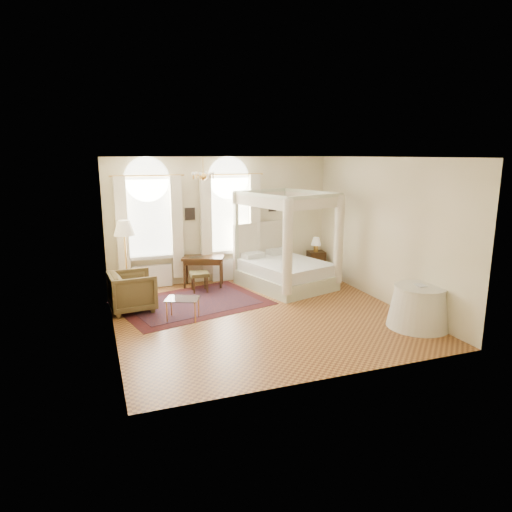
{
  "coord_description": "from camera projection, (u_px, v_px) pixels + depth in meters",
  "views": [
    {
      "loc": [
        -3.27,
        -8.64,
        3.36
      ],
      "look_at": [
        0.03,
        0.4,
        1.21
      ],
      "focal_mm": 32.0,
      "sensor_mm": 36.0,
      "label": 1
    }
  ],
  "objects": [
    {
      "name": "oriental_rug",
      "position": [
        193.0,
        303.0,
        10.51
      ],
      "size": [
        3.72,
        3.06,
        0.01
      ],
      "color": "#461013",
      "rests_on": "ground"
    },
    {
      "name": "laptop",
      "position": [
        196.0,
        257.0,
        11.61
      ],
      "size": [
        0.36,
        0.25,
        0.03
      ],
      "primitive_type": "imported",
      "rotation": [
        0.0,
        0.0,
        3.2
      ],
      "color": "black",
      "rests_on": "writing_desk"
    },
    {
      "name": "writing_desk",
      "position": [
        203.0,
        261.0,
        11.72
      ],
      "size": [
        1.18,
        0.88,
        0.79
      ],
      "color": "#3E2610",
      "rests_on": "ground"
    },
    {
      "name": "coffee_table",
      "position": [
        183.0,
        300.0,
        9.39
      ],
      "size": [
        0.8,
        0.7,
        0.46
      ],
      "color": "silver",
      "rests_on": "ground"
    },
    {
      "name": "canopy_bed",
      "position": [
        286.0,
        266.0,
        11.72
      ],
      "size": [
        2.38,
        2.66,
        2.45
      ],
      "color": "#B8BB98",
      "rests_on": "ground"
    },
    {
      "name": "side_table",
      "position": [
        419.0,
        307.0,
        9.01
      ],
      "size": [
        1.22,
        1.22,
        0.83
      ],
      "color": "white",
      "rests_on": "ground"
    },
    {
      "name": "ground",
      "position": [
        261.0,
        315.0,
        9.74
      ],
      "size": [
        6.0,
        6.0,
        0.0
      ],
      "primitive_type": "plane",
      "color": "#A56B30",
      "rests_on": "ground"
    },
    {
      "name": "book",
      "position": [
        417.0,
        286.0,
        8.93
      ],
      "size": [
        0.21,
        0.26,
        0.02
      ],
      "primitive_type": "imported",
      "rotation": [
        0.0,
        0.0,
        -0.15
      ],
      "color": "black",
      "rests_on": "side_table"
    },
    {
      "name": "room_walls",
      "position": [
        261.0,
        223.0,
        9.31
      ],
      "size": [
        6.0,
        6.0,
        6.0
      ],
      "color": "beige",
      "rests_on": "ground"
    },
    {
      "name": "stool",
      "position": [
        199.0,
        276.0,
        11.3
      ],
      "size": [
        0.47,
        0.47,
        0.5
      ],
      "color": "#48401F",
      "rests_on": "ground"
    },
    {
      "name": "nightstand",
      "position": [
        316.0,
        263.0,
        13.05
      ],
      "size": [
        0.52,
        0.48,
        0.65
      ],
      "primitive_type": "cube",
      "rotation": [
        0.0,
        0.0,
        -0.17
      ],
      "color": "#3E2610",
      "rests_on": "ground"
    },
    {
      "name": "floor_lamp",
      "position": [
        124.0,
        232.0,
        10.57
      ],
      "size": [
        0.48,
        0.48,
        1.87
      ],
      "color": "gold",
      "rests_on": "ground"
    },
    {
      "name": "armchair",
      "position": [
        133.0,
        291.0,
        9.94
      ],
      "size": [
        1.03,
        1.01,
        0.87
      ],
      "primitive_type": "imported",
      "rotation": [
        0.0,
        0.0,
        1.66
      ],
      "color": "#4E3F21",
      "rests_on": "ground"
    },
    {
      "name": "nightstand_lamp",
      "position": [
        316.0,
        242.0,
        12.9
      ],
      "size": [
        0.28,
        0.28,
        0.41
      ],
      "color": "gold",
      "rests_on": "nightstand"
    },
    {
      "name": "wall_pictures",
      "position": [
        225.0,
        211.0,
        12.08
      ],
      "size": [
        2.54,
        0.03,
        0.39
      ],
      "color": "black",
      "rests_on": "room_walls"
    },
    {
      "name": "window_right",
      "position": [
        230.0,
        226.0,
        12.12
      ],
      "size": [
        1.62,
        0.27,
        3.29
      ],
      "color": "silver",
      "rests_on": "room_walls"
    },
    {
      "name": "chandelier",
      "position": [
        203.0,
        175.0,
        9.91
      ],
      "size": [
        0.51,
        0.45,
        0.5
      ],
      "color": "gold",
      "rests_on": "room_walls"
    },
    {
      "name": "window_left",
      "position": [
        150.0,
        231.0,
        11.42
      ],
      "size": [
        1.62,
        0.27,
        3.29
      ],
      "color": "silver",
      "rests_on": "room_walls"
    }
  ]
}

